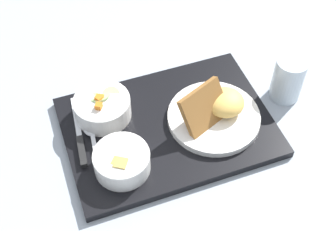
# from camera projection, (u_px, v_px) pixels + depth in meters

# --- Properties ---
(ground_plane) EXTENTS (4.00, 4.00, 0.00)m
(ground_plane) POSITION_uv_depth(u_px,v_px,m) (168.00, 130.00, 1.03)
(ground_plane) COLOR #99A3AD
(serving_tray) EXTENTS (0.46, 0.33, 0.02)m
(serving_tray) POSITION_uv_depth(u_px,v_px,m) (168.00, 127.00, 1.02)
(serving_tray) COLOR black
(serving_tray) RESTS_ON ground_plane
(bowl_salad) EXTENTS (0.12, 0.12, 0.06)m
(bowl_salad) POSITION_uv_depth(u_px,v_px,m) (102.00, 106.00, 1.01)
(bowl_salad) COLOR white
(bowl_salad) RESTS_ON serving_tray
(bowl_soup) EXTENTS (0.11, 0.11, 0.05)m
(bowl_soup) POSITION_uv_depth(u_px,v_px,m) (122.00, 160.00, 0.92)
(bowl_soup) COLOR white
(bowl_soup) RESTS_ON serving_tray
(plate_main) EXTENTS (0.20, 0.20, 0.10)m
(plate_main) POSITION_uv_depth(u_px,v_px,m) (216.00, 112.00, 1.01)
(plate_main) COLOR white
(plate_main) RESTS_ON serving_tray
(knife) EXTENTS (0.02, 0.19, 0.01)m
(knife) POSITION_uv_depth(u_px,v_px,m) (81.00, 144.00, 0.98)
(knife) COLOR silver
(knife) RESTS_ON serving_tray
(spoon) EXTENTS (0.04, 0.16, 0.01)m
(spoon) POSITION_uv_depth(u_px,v_px,m) (93.00, 137.00, 0.99)
(spoon) COLOR silver
(spoon) RESTS_ON serving_tray
(glass_water) EXTENTS (0.07, 0.07, 0.11)m
(glass_water) POSITION_uv_depth(u_px,v_px,m) (288.00, 81.00, 1.06)
(glass_water) COLOR silver
(glass_water) RESTS_ON ground_plane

